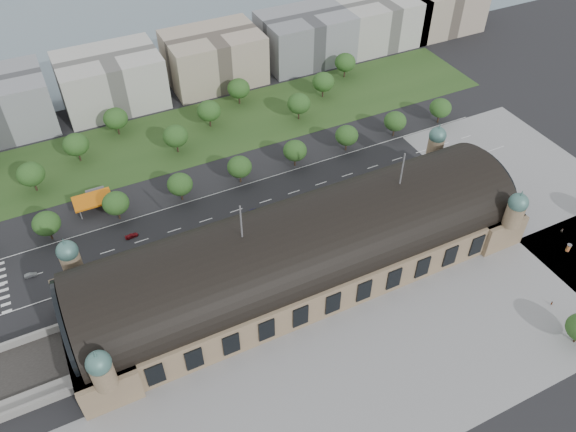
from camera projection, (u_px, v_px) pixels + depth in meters
name	position (u px, v px, depth m)	size (l,w,h in m)	color
ground	(302.00, 272.00, 186.64)	(900.00, 900.00, 0.00)	black
station	(302.00, 251.00, 179.66)	(150.00, 48.40, 44.30)	#8C7657
plaza_south	(403.00, 364.00, 160.91)	(190.00, 48.00, 0.12)	gray
plaza_east	(535.00, 185.00, 220.00)	(56.00, 100.00, 0.12)	gray
road_slab	(206.00, 220.00, 205.19)	(260.00, 26.00, 0.10)	black
grass_belt	(173.00, 139.00, 243.03)	(300.00, 45.00, 0.10)	#28461C
petrol_station	(95.00, 197.00, 210.18)	(14.00, 13.00, 5.05)	orange
office_3	(111.00, 80.00, 256.37)	(45.00, 32.00, 24.00)	#B7B6AE
office_4	(214.00, 58.00, 272.56)	(45.00, 32.00, 24.00)	tan
office_5	(305.00, 37.00, 288.75)	(45.00, 32.00, 24.00)	gray
office_6	(379.00, 21.00, 303.32)	(45.00, 32.00, 24.00)	#B7B6AE
office_7	(439.00, 8.00, 316.28)	(45.00, 32.00, 24.00)	tan
tree_row_2	(46.00, 224.00, 193.19)	(9.60, 9.60, 11.52)	#2D2116
tree_row_3	(116.00, 203.00, 200.96)	(9.60, 9.60, 11.52)	#2D2116
tree_row_4	(180.00, 184.00, 208.73)	(9.60, 9.60, 11.52)	#2D2116
tree_row_5	(240.00, 167.00, 216.50)	(9.60, 9.60, 11.52)	#2D2116
tree_row_6	(295.00, 151.00, 224.28)	(9.60, 9.60, 11.52)	#2D2116
tree_row_7	(347.00, 135.00, 232.05)	(9.60, 9.60, 11.52)	#2D2116
tree_row_8	(395.00, 121.00, 239.82)	(9.60, 9.60, 11.52)	#2D2116
tree_row_9	(440.00, 108.00, 247.59)	(9.60, 9.60, 11.52)	#2D2116
tree_belt_3	(31.00, 174.00, 212.20)	(10.40, 10.40, 12.48)	#2D2116
tree_belt_4	(76.00, 145.00, 226.25)	(10.40, 10.40, 12.48)	#2D2116
tree_belt_5	(116.00, 118.00, 240.31)	(10.40, 10.40, 12.48)	#2D2116
tree_belt_6	(175.00, 136.00, 230.66)	(10.40, 10.40, 12.48)	#2D2116
tree_belt_7	(209.00, 111.00, 244.71)	(10.40, 10.40, 12.48)	#2D2116
tree_belt_8	(239.00, 88.00, 258.77)	(10.40, 10.40, 12.48)	#2D2116
tree_belt_9	(299.00, 104.00, 249.12)	(10.40, 10.40, 12.48)	#2D2116
tree_belt_10	(323.00, 82.00, 263.17)	(10.40, 10.40, 12.48)	#2D2116
tree_belt_11	(345.00, 62.00, 277.23)	(10.40, 10.40, 12.48)	#2D2116
traffic_car_1	(31.00, 275.00, 184.91)	(1.36, 3.89, 1.28)	gray
traffic_car_2	(87.00, 271.00, 186.03)	(2.53, 5.48, 1.52)	black
traffic_car_3	(132.00, 236.00, 198.39)	(1.86, 4.58, 1.33)	maroon
traffic_car_4	(251.00, 211.00, 207.62)	(1.76, 4.38, 1.49)	#1A1844
traffic_car_6	(432.00, 161.00, 230.51)	(2.21, 4.79, 1.33)	silver
parked_car_0	(109.00, 283.00, 182.18)	(1.50, 4.31, 1.42)	black
parked_car_1	(144.00, 276.00, 184.53)	(2.26, 4.90, 1.36)	maroon
parked_car_2	(155.00, 264.00, 188.32)	(1.93, 4.75, 1.38)	#172342
parked_car_3	(126.00, 273.00, 185.35)	(1.71, 4.24, 1.44)	slate
parked_car_4	(195.00, 250.00, 193.38)	(1.45, 4.15, 1.37)	#B8B8BA
parked_car_5	(223.00, 240.00, 196.62)	(2.43, 5.28, 1.47)	gray
parked_car_6	(170.00, 261.00, 189.40)	(1.99, 4.90, 1.42)	black
bus_west	(203.00, 241.00, 195.34)	(2.45, 10.48, 2.92)	red
bus_mid	(309.00, 205.00, 208.76)	(2.78, 11.88, 3.31)	silver
bus_east	(346.00, 187.00, 216.68)	(2.70, 11.53, 3.21)	silver
advertising_column	(568.00, 248.00, 192.81)	(1.59, 1.59, 3.02)	#B5332D
pedestrian_1	(552.00, 303.00, 176.02)	(0.63, 0.41, 1.73)	gray
pedestrian_2	(562.00, 230.00, 199.95)	(0.95, 0.55, 1.96)	gray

